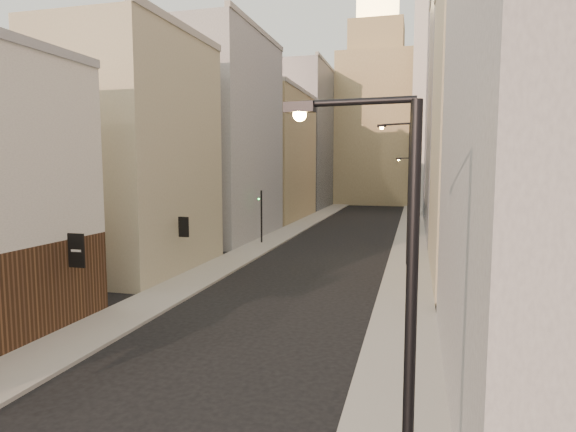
{
  "coord_description": "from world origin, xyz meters",
  "views": [
    {
      "loc": [
        6.89,
        -3.54,
        7.26
      ],
      "look_at": [
        -0.34,
        23.64,
        4.32
      ],
      "focal_mm": 30.0,
      "sensor_mm": 36.0,
      "label": 1
    }
  ],
  "objects_px": {
    "white_tower": "(439,94)",
    "traffic_light_left": "(261,206)",
    "streetlamp_near": "(397,326)",
    "streetlamp_far": "(413,193)",
    "clock_tower": "(376,112)",
    "streetlamp_mid": "(406,185)"
  },
  "relations": [
    {
      "from": "clock_tower",
      "to": "white_tower",
      "type": "relative_size",
      "value": 1.08
    },
    {
      "from": "streetlamp_near",
      "to": "streetlamp_mid",
      "type": "xyz_separation_m",
      "value": [
        -0.46,
        28.0,
        1.15
      ]
    },
    {
      "from": "streetlamp_near",
      "to": "streetlamp_far",
      "type": "relative_size",
      "value": 1.03
    },
    {
      "from": "streetlamp_near",
      "to": "traffic_light_left",
      "type": "bearing_deg",
      "value": 115.68
    },
    {
      "from": "streetlamp_near",
      "to": "streetlamp_far",
      "type": "distance_m",
      "value": 40.84
    },
    {
      "from": "streetlamp_near",
      "to": "streetlamp_far",
      "type": "xyz_separation_m",
      "value": [
        -0.05,
        40.84,
        -0.14
      ]
    },
    {
      "from": "streetlamp_near",
      "to": "streetlamp_far",
      "type": "bearing_deg",
      "value": 94.4
    },
    {
      "from": "streetlamp_near",
      "to": "streetlamp_mid",
      "type": "bearing_deg",
      "value": 95.27
    },
    {
      "from": "clock_tower",
      "to": "white_tower",
      "type": "bearing_deg",
      "value": -51.84
    },
    {
      "from": "white_tower",
      "to": "traffic_light_left",
      "type": "height_order",
      "value": "white_tower"
    },
    {
      "from": "white_tower",
      "to": "streetlamp_far",
      "type": "relative_size",
      "value": 5.15
    },
    {
      "from": "white_tower",
      "to": "streetlamp_far",
      "type": "height_order",
      "value": "white_tower"
    },
    {
      "from": "streetlamp_mid",
      "to": "white_tower",
      "type": "bearing_deg",
      "value": 108.78
    },
    {
      "from": "white_tower",
      "to": "clock_tower",
      "type": "bearing_deg",
      "value": 128.16
    },
    {
      "from": "streetlamp_mid",
      "to": "traffic_light_left",
      "type": "height_order",
      "value": "streetlamp_mid"
    },
    {
      "from": "clock_tower",
      "to": "streetlamp_near",
      "type": "xyz_separation_m",
      "value": [
        7.65,
        -87.98,
        -12.89
      ]
    },
    {
      "from": "streetlamp_near",
      "to": "traffic_light_left",
      "type": "distance_m",
      "value": 37.27
    },
    {
      "from": "white_tower",
      "to": "traffic_light_left",
      "type": "bearing_deg",
      "value": -113.28
    },
    {
      "from": "clock_tower",
      "to": "streetlamp_mid",
      "type": "height_order",
      "value": "clock_tower"
    },
    {
      "from": "white_tower",
      "to": "streetlamp_near",
      "type": "relative_size",
      "value": 5.0
    },
    {
      "from": "clock_tower",
      "to": "traffic_light_left",
      "type": "bearing_deg",
      "value": -96.33
    },
    {
      "from": "streetlamp_mid",
      "to": "traffic_light_left",
      "type": "bearing_deg",
      "value": 176.43
    }
  ]
}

